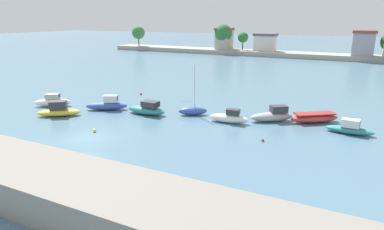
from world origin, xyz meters
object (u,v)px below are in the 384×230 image
Objects in this scene: moored_boat_5 at (229,118)px; moored_boat_6 at (273,115)px; moored_boat_8 at (350,128)px; mooring_buoy_1 at (141,94)px; mooring_buoy_2 at (94,130)px; mooring_buoy_0 at (263,140)px; moored_boat_1 at (59,111)px; moored_boat_2 at (107,105)px; moored_boat_7 at (314,118)px; moored_boat_0 at (53,102)px; moored_boat_4 at (193,111)px; moored_boat_3 at (147,109)px.

moored_boat_5 is 0.93× the size of moored_boat_6.
moored_boat_8 is 28.94m from mooring_buoy_1.
mooring_buoy_2 is at bearing -177.64° from moored_boat_6.
mooring_buoy_2 is (-10.99, -9.02, -0.40)m from moored_boat_5.
mooring_buoy_0 is (-7.07, -6.00, -0.40)m from moored_boat_8.
moored_boat_2 is at bearing 20.47° from moored_boat_1.
moored_boat_7 is at bearing 34.68° from mooring_buoy_2.
mooring_buoy_0 is 16.59m from mooring_buoy_2.
moored_boat_0 is at bearing 110.93° from moored_boat_1.
moored_boat_5 is at bearing -15.66° from moored_boat_1.
mooring_buoy_2 is (-6.11, -9.93, -0.36)m from moored_boat_4.
mooring_buoy_1 is 0.89× the size of mooring_buoy_2.
moored_boat_5 is (9.88, 1.22, -0.05)m from moored_boat_3.
moored_boat_7 is 23.44m from mooring_buoy_2.
moored_boat_0 is at bearing 163.85° from moored_boat_4.
moored_boat_5 is 6.34m from mooring_buoy_0.
moored_boat_0 is 13.05m from mooring_buoy_2.
moored_boat_3 is 10.66m from mooring_buoy_1.
moored_boat_6 reaches higher than mooring_buoy_0.
moored_boat_5 is (22.84, 3.56, -0.05)m from moored_boat_0.
moored_boat_8 is at bearing -68.70° from moored_boat_7.
moored_boat_7 reaches higher than mooring_buoy_0.
moored_boat_3 is at bearing 160.16° from moored_boat_6.
mooring_buoy_0 is at bearing -33.47° from moored_boat_0.
moored_boat_0 is 35.19m from moored_boat_8.
moored_boat_4 is 16.83m from moored_boat_8.
moored_boat_2 reaches higher than mooring_buoy_1.
moored_boat_8 reaches higher than mooring_buoy_0.
mooring_buoy_1 is (-1.14, 8.84, -0.47)m from moored_boat_2.
moored_boat_2 is at bearing 121.41° from mooring_buoy_2.
moored_boat_7 is at bearing -12.93° from moored_boat_1.
moored_boat_7 is at bearing -14.11° from moored_boat_6.
moored_boat_3 is 22.03m from moored_boat_8.
moored_boat_2 reaches higher than moored_boat_5.
mooring_buoy_1 is (-16.55, 7.07, -0.42)m from moored_boat_5.
moored_boat_4 is at bearing -173.61° from moored_boat_8.
moored_boat_8 is at bearing 40.30° from mooring_buoy_0.
moored_boat_0 reaches higher than moored_boat_7.
mooring_buoy_2 is at bearing -87.14° from moored_boat_2.
mooring_buoy_1 is (-20.65, 4.39, -0.49)m from moored_boat_6.
moored_boat_6 is 15.84× the size of mooring_buoy_1.
moored_boat_8 is 13.36× the size of mooring_buoy_2.
moored_boat_1 reaches higher than mooring_buoy_2.
moored_boat_2 reaches higher than moored_boat_0.
moored_boat_0 is at bearing -120.57° from mooring_buoy_1.
moored_boat_8 is (27.33, 3.71, -0.09)m from moored_boat_2.
moored_boat_4 reaches higher than moored_boat_3.
mooring_buoy_2 is at bearing -151.75° from moored_boat_4.
mooring_buoy_2 is (-15.08, -11.70, -0.47)m from moored_boat_6.
moored_boat_2 is at bearing -169.38° from moored_boat_8.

